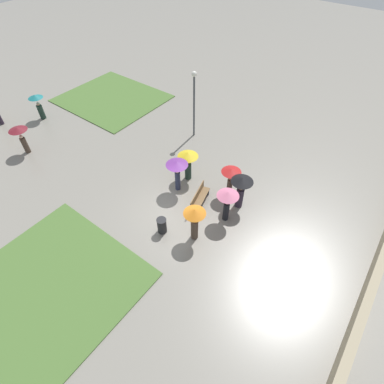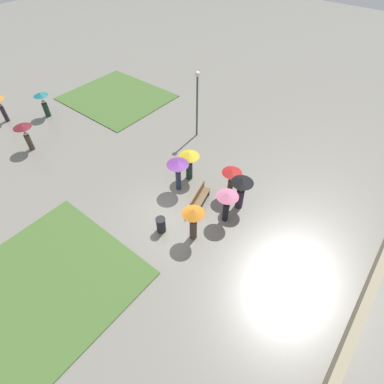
{
  "view_description": "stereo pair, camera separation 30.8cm",
  "coord_description": "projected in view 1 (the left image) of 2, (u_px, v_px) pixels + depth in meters",
  "views": [
    {
      "loc": [
        -7.29,
        -7.02,
        11.84
      ],
      "look_at": [
        1.09,
        -0.72,
        1.1
      ],
      "focal_mm": 28.0,
      "sensor_mm": 36.0,
      "label": 1
    },
    {
      "loc": [
        -7.1,
        -7.26,
        11.84
      ],
      "look_at": [
        1.09,
        -0.72,
        1.1
      ],
      "focal_mm": 28.0,
      "sensor_mm": 36.0,
      "label": 2
    }
  ],
  "objects": [
    {
      "name": "lawn_patch_near",
      "position": [
        45.0,
        290.0,
        12.48
      ],
      "size": [
        7.07,
        6.85,
        0.06
      ],
      "color": "#4C7033",
      "rests_on": "ground_plane"
    },
    {
      "name": "crowd_person_red",
      "position": [
        231.0,
        176.0,
        15.47
      ],
      "size": [
        1.04,
        1.04,
        1.81
      ],
      "rotation": [
        0.0,
        0.0,
        6.07
      ],
      "color": "#47382D",
      "rests_on": "ground_plane"
    },
    {
      "name": "ground_plane",
      "position": [
        168.0,
        213.0,
        15.48
      ],
      "size": [
        90.0,
        90.0,
        0.0
      ],
      "primitive_type": "plane",
      "color": "gray"
    },
    {
      "name": "lone_walker_far_path",
      "position": [
        38.0,
        103.0,
        20.92
      ],
      "size": [
        0.99,
        0.99,
        1.82
      ],
      "rotation": [
        0.0,
        0.0,
        4.8
      ],
      "color": "#1E3328",
      "rests_on": "ground_plane"
    },
    {
      "name": "park_bench",
      "position": [
        199.0,
        198.0,
        15.6
      ],
      "size": [
        1.84,
        0.85,
        0.9
      ],
      "rotation": [
        0.0,
        0.0,
        0.25
      ],
      "color": "brown",
      "rests_on": "ground_plane"
    },
    {
      "name": "crowd_person_orange",
      "position": [
        195.0,
        218.0,
        13.4
      ],
      "size": [
        1.03,
        1.03,
        2.01
      ],
      "rotation": [
        0.0,
        0.0,
        2.11
      ],
      "color": "#47382D",
      "rests_on": "ground_plane"
    },
    {
      "name": "crowd_person_purple",
      "position": [
        177.0,
        168.0,
        15.63
      ],
      "size": [
        1.17,
        1.17,
        1.96
      ],
      "rotation": [
        0.0,
        0.0,
        5.89
      ],
      "color": "#282D47",
      "rests_on": "ground_plane"
    },
    {
      "name": "lawn_patch_far",
      "position": [
        112.0,
        98.0,
        23.76
      ],
      "size": [
        6.57,
        7.55,
        0.06
      ],
      "color": "#4C7033",
      "rests_on": "ground_plane"
    },
    {
      "name": "crowd_person_pink",
      "position": [
        227.0,
        199.0,
        14.19
      ],
      "size": [
        1.07,
        1.07,
        1.92
      ],
      "rotation": [
        0.0,
        0.0,
        0.54
      ],
      "color": "black",
      "rests_on": "ground_plane"
    },
    {
      "name": "crowd_person_black",
      "position": [
        241.0,
        187.0,
        14.88
      ],
      "size": [
        1.12,
        1.12,
        1.97
      ],
      "rotation": [
        0.0,
        0.0,
        0.73
      ],
      "color": "#2D2333",
      "rests_on": "ground_plane"
    },
    {
      "name": "lone_walker_near_lawn",
      "position": [
        20.0,
        135.0,
        18.1
      ],
      "size": [
        1.09,
        1.09,
        1.81
      ],
      "rotation": [
        0.0,
        0.0,
        1.15
      ],
      "color": "#47382D",
      "rests_on": "ground_plane"
    },
    {
      "name": "lamp_post",
      "position": [
        194.0,
        96.0,
        18.32
      ],
      "size": [
        0.32,
        0.32,
        4.38
      ],
      "color": "#474C51",
      "rests_on": "ground_plane"
    },
    {
      "name": "parapet_wall",
      "position": [
        358.0,
        320.0,
        11.24
      ],
      "size": [
        45.0,
        0.35,
        0.87
      ],
      "color": "tan",
      "rests_on": "ground_plane"
    },
    {
      "name": "trash_bin",
      "position": [
        162.0,
        225.0,
        14.36
      ],
      "size": [
        0.48,
        0.48,
        0.86
      ],
      "color": "#232326",
      "rests_on": "ground_plane"
    },
    {
      "name": "crowd_person_yellow",
      "position": [
        188.0,
        159.0,
        16.36
      ],
      "size": [
        1.15,
        1.15,
        1.86
      ],
      "rotation": [
        0.0,
        0.0,
        4.16
      ],
      "color": "#1E3328",
      "rests_on": "ground_plane"
    }
  ]
}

